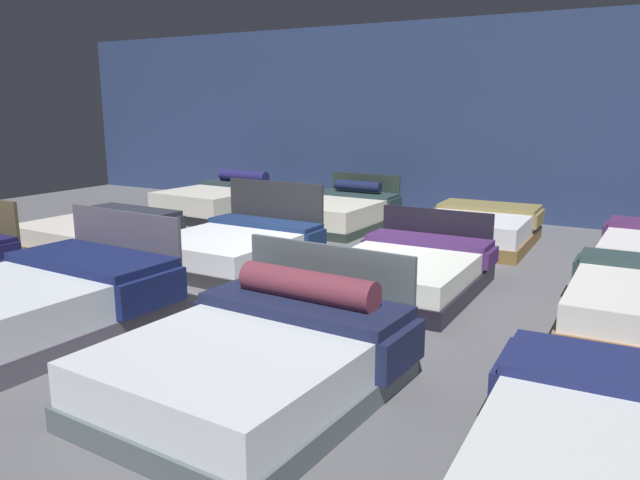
% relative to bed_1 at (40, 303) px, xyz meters
% --- Properties ---
extents(ground_plane, '(18.00, 18.00, 0.02)m').
position_rel_bed_1_xyz_m(ground_plane, '(1.23, 2.69, -0.29)').
color(ground_plane, '#5B5B60').
extents(showroom_back_wall, '(18.00, 0.06, 3.50)m').
position_rel_bed_1_xyz_m(showroom_back_wall, '(1.23, 7.66, 1.47)').
color(showroom_back_wall, navy).
rests_on(showroom_back_wall, ground_plane).
extents(bed_1, '(1.77, 2.23, 0.98)m').
position_rel_bed_1_xyz_m(bed_1, '(0.00, 0.00, 0.00)').
color(bed_1, '#544F5C').
rests_on(bed_1, ground_plane).
extents(bed_2, '(1.78, 2.15, 0.92)m').
position_rel_bed_1_xyz_m(bed_2, '(2.43, -0.02, -0.01)').
color(bed_2, '#4F5B5E').
rests_on(bed_2, ground_plane).
extents(bed_3, '(1.67, 2.12, 0.50)m').
position_rel_bed_1_xyz_m(bed_3, '(4.80, -0.04, -0.06)').
color(bed_3, '#525455').
rests_on(bed_3, ground_plane).
extents(bed_4, '(1.71, 2.00, 0.44)m').
position_rel_bed_1_xyz_m(bed_4, '(-2.43, 2.77, -0.09)').
color(bed_4, brown).
rests_on(bed_4, ground_plane).
extents(bed_5, '(1.70, 1.98, 0.99)m').
position_rel_bed_1_xyz_m(bed_5, '(0.04, 2.82, -0.06)').
color(bed_5, '#2A2A2D').
rests_on(bed_5, ground_plane).
extents(bed_6, '(1.56, 2.05, 0.78)m').
position_rel_bed_1_xyz_m(bed_6, '(2.39, 2.85, -0.06)').
color(bed_6, black).
rests_on(bed_6, ground_plane).
extents(bed_8, '(1.74, 2.21, 0.79)m').
position_rel_bed_1_xyz_m(bed_8, '(-2.40, 5.59, -0.01)').
color(bed_8, black).
rests_on(bed_8, ground_plane).
extents(bed_9, '(1.49, 2.05, 0.81)m').
position_rel_bed_1_xyz_m(bed_9, '(0.02, 5.69, -0.04)').
color(bed_9, '#27332C').
rests_on(bed_9, ground_plane).
extents(bed_10, '(1.58, 2.03, 0.52)m').
position_rel_bed_1_xyz_m(bed_10, '(2.42, 5.55, -0.04)').
color(bed_10, brown).
rests_on(bed_10, ground_plane).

